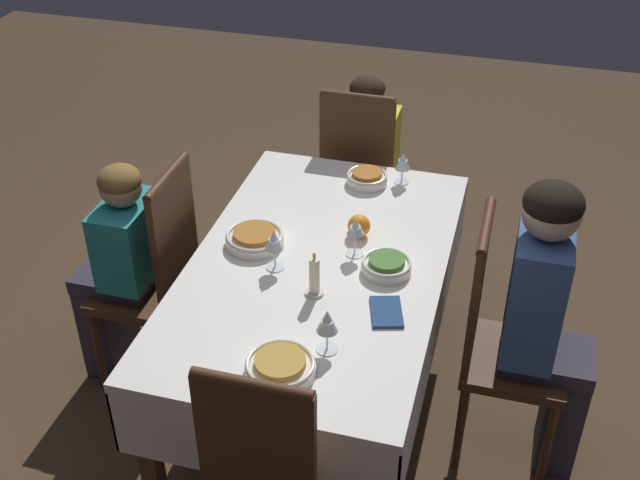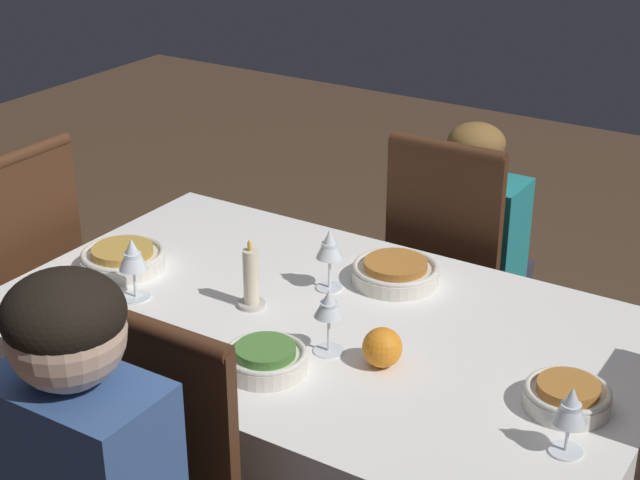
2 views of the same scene
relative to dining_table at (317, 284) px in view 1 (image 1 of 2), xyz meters
name	(u,v)px [view 1 (image 1 of 2)]	position (x,y,z in m)	size (l,w,h in m)	color
ground_plane	(318,409)	(0.00, 0.00, -0.65)	(8.00, 8.00, 0.00)	#4C3826
dining_table	(317,284)	(0.00, 0.00, 0.00)	(1.51, 0.90, 0.74)	white
chair_north	(498,336)	(-0.01, 0.66, -0.11)	(0.36, 0.37, 1.01)	#472816
chair_south	(157,273)	(-0.03, -0.66, -0.11)	(0.36, 0.37, 1.01)	#472816
chair_west	(360,178)	(-0.97, -0.06, -0.11)	(0.37, 0.36, 1.01)	#472816
person_adult_denim	(547,315)	(-0.01, 0.81, 0.02)	(0.30, 0.34, 1.18)	#383342
person_child_teal	(119,264)	(-0.03, -0.83, -0.09)	(0.30, 0.33, 1.01)	#383342
person_child_yellow	(368,159)	(-1.13, -0.06, -0.09)	(0.33, 0.30, 1.01)	#4C4233
bowl_north	(387,265)	(-0.02, 0.25, 0.12)	(0.18, 0.18, 0.06)	silver
wine_glass_north	(355,229)	(-0.09, 0.12, 0.20)	(0.07, 0.07, 0.15)	white
bowl_south	(255,238)	(-0.05, -0.25, 0.12)	(0.22, 0.22, 0.06)	silver
wine_glass_south	(274,242)	(0.06, -0.14, 0.21)	(0.07, 0.07, 0.16)	white
bowl_west	(367,178)	(-0.59, 0.05, 0.12)	(0.17, 0.17, 0.06)	silver
wine_glass_west	(403,162)	(-0.64, 0.19, 0.19)	(0.06, 0.06, 0.14)	white
bowl_east	(280,366)	(0.57, 0.04, 0.12)	(0.21, 0.21, 0.06)	silver
wine_glass_east	(327,323)	(0.43, 0.15, 0.20)	(0.07, 0.07, 0.16)	white
candle_centerpiece	(314,278)	(0.17, 0.04, 0.16)	(0.06, 0.06, 0.17)	beige
orange_fruit	(359,226)	(-0.21, 0.10, 0.14)	(0.09, 0.09, 0.09)	orange
napkin_red_folded	(386,312)	(0.21, 0.29, 0.10)	(0.18, 0.14, 0.01)	navy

